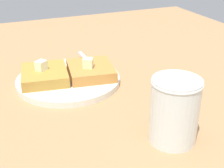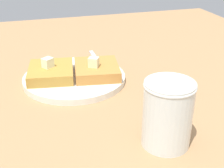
{
  "view_description": "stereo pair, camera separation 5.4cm",
  "coord_description": "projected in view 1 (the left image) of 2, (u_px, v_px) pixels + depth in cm",
  "views": [
    {
      "loc": [
        -18.12,
        -53.59,
        30.79
      ],
      "look_at": [
        0.64,
        -8.88,
        7.1
      ],
      "focal_mm": 50.0,
      "sensor_mm": 36.0,
      "label": 1
    },
    {
      "loc": [
        -13.04,
        -55.39,
        30.79
      ],
      "look_at": [
        0.64,
        -8.88,
        7.1
      ],
      "focal_mm": 50.0,
      "sensor_mm": 36.0,
      "label": 2
    }
  ],
  "objects": [
    {
      "name": "toast_slice_left",
      "position": [
        45.0,
        75.0,
        0.63
      ],
      "size": [
        10.38,
        11.45,
        2.14
      ],
      "primitive_type": "cube",
      "rotation": [
        0.0,
        0.0,
        -0.15
      ],
      "color": "#B18436",
      "rests_on": "plate"
    },
    {
      "name": "plate",
      "position": [
        68.0,
        80.0,
        0.64
      ],
      "size": [
        21.22,
        21.22,
        1.26
      ],
      "color": "silver",
      "rests_on": "table_surface"
    },
    {
      "name": "butter_pat_primary",
      "position": [
        41.0,
        66.0,
        0.62
      ],
      "size": [
        2.63,
        2.58,
        1.96
      ],
      "primitive_type": "cube",
      "rotation": [
        0.0,
        0.0,
        0.63
      ],
      "color": "#F1F0C3",
      "rests_on": "toast_slice_left"
    },
    {
      "name": "syrup_jar",
      "position": [
        174.0,
        113.0,
        0.45
      ],
      "size": [
        7.31,
        7.31,
        9.95
      ],
      "color": "#55260D",
      "rests_on": "table_surface"
    },
    {
      "name": "butter_pat_secondary",
      "position": [
        90.0,
        63.0,
        0.63
      ],
      "size": [
        2.57,
        2.5,
        1.96
      ],
      "primitive_type": "cube",
      "rotation": [
        0.0,
        0.0,
        2.63
      ],
      "color": "beige",
      "rests_on": "toast_slice_middle"
    },
    {
      "name": "fork",
      "position": [
        92.0,
        65.0,
        0.69
      ],
      "size": [
        2.22,
        16.01,
        0.36
      ],
      "color": "silver",
      "rests_on": "plate"
    },
    {
      "name": "toast_slice_middle",
      "position": [
        91.0,
        70.0,
        0.65
      ],
      "size": [
        10.38,
        11.45,
        2.14
      ],
      "primitive_type": "cube",
      "rotation": [
        0.0,
        0.0,
        -0.15
      ],
      "color": "#BD7E3A",
      "rests_on": "plate"
    },
    {
      "name": "table_surface",
      "position": [
        92.0,
        92.0,
        0.64
      ],
      "size": [
        115.99,
        115.99,
        2.6
      ],
      "primitive_type": "cube",
      "color": "#A77C51",
      "rests_on": "ground"
    }
  ]
}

